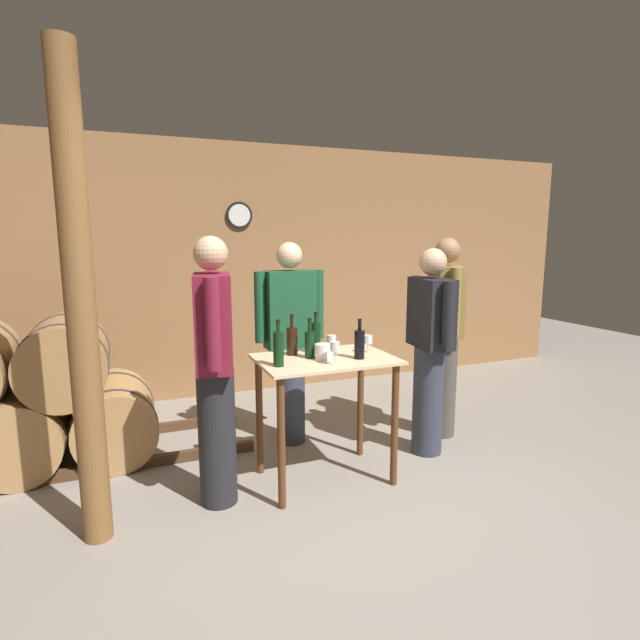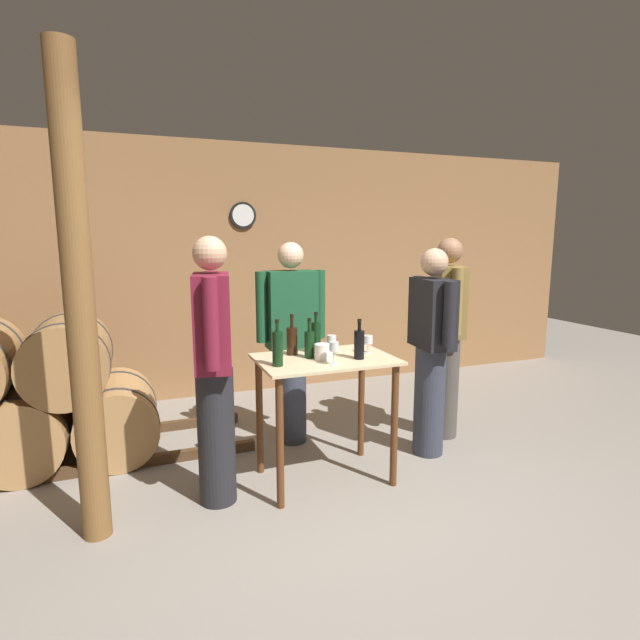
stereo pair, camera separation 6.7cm
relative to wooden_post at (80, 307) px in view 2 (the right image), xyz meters
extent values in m
plane|color=gray|center=(1.57, -0.46, -1.35)|extent=(14.00, 14.00, 0.00)
cube|color=#996B42|center=(1.57, 2.42, 0.00)|extent=(8.40, 0.05, 2.70)
cylinder|color=black|center=(1.43, 2.38, 0.59)|extent=(0.28, 0.03, 0.28)
cylinder|color=white|center=(1.43, 2.37, 0.59)|extent=(0.23, 0.01, 0.23)
cube|color=#4C331E|center=(-0.53, 0.83, -1.31)|extent=(3.32, 0.06, 0.08)
cube|color=#4C331E|center=(-0.53, 1.50, -1.31)|extent=(3.32, 0.06, 0.08)
cylinder|color=#AD7F4C|center=(-0.53, 1.17, -1.05)|extent=(0.60, 0.84, 0.60)
cylinder|color=#38383D|center=(-0.53, 0.92, -1.05)|extent=(0.62, 0.03, 0.62)
cylinder|color=#38383D|center=(-0.53, 1.42, -1.05)|extent=(0.62, 0.03, 0.62)
cylinder|color=#AD7F4C|center=(0.11, 1.17, -1.05)|extent=(0.60, 0.84, 0.60)
cylinder|color=#38383D|center=(0.11, 0.92, -1.05)|extent=(0.62, 0.03, 0.62)
cylinder|color=#38383D|center=(0.11, 1.42, -1.05)|extent=(0.62, 0.03, 0.62)
cylinder|color=#9E7242|center=(-0.21, 1.17, -0.53)|extent=(0.60, 0.84, 0.60)
cylinder|color=#38383D|center=(-0.21, 0.92, -0.53)|extent=(0.62, 0.03, 0.62)
cylinder|color=#38383D|center=(-0.21, 1.42, -0.53)|extent=(0.62, 0.03, 0.62)
cube|color=beige|center=(1.50, 0.17, -0.47)|extent=(0.94, 0.65, 0.02)
cylinder|color=#593319|center=(1.09, -0.09, -0.91)|extent=(0.05, 0.05, 0.87)
cylinder|color=#593319|center=(1.91, -0.09, -0.91)|extent=(0.05, 0.05, 0.87)
cylinder|color=#593319|center=(1.09, 0.43, -0.91)|extent=(0.05, 0.05, 0.87)
cylinder|color=#593319|center=(1.91, 0.43, -0.91)|extent=(0.05, 0.05, 0.87)
cylinder|color=brown|center=(0.00, 0.00, 0.00)|extent=(0.16, 0.16, 2.70)
cylinder|color=black|center=(1.13, 0.07, -0.34)|extent=(0.07, 0.07, 0.23)
cylinder|color=black|center=(1.13, 0.07, -0.19)|extent=(0.02, 0.02, 0.08)
cylinder|color=black|center=(1.13, 0.07, -0.16)|extent=(0.03, 0.03, 0.02)
cylinder|color=black|center=(1.31, 0.34, -0.36)|extent=(0.08, 0.08, 0.20)
cylinder|color=black|center=(1.31, 0.34, -0.21)|extent=(0.02, 0.02, 0.09)
cylinder|color=black|center=(1.31, 0.34, -0.17)|extent=(0.03, 0.03, 0.02)
cylinder|color=black|center=(1.39, 0.21, -0.36)|extent=(0.07, 0.07, 0.19)
cylinder|color=black|center=(1.39, 0.21, -0.22)|extent=(0.02, 0.02, 0.09)
cylinder|color=black|center=(1.39, 0.21, -0.19)|extent=(0.03, 0.03, 0.02)
cylinder|color=black|center=(1.49, 0.33, -0.34)|extent=(0.07, 0.07, 0.22)
cylinder|color=black|center=(1.49, 0.33, -0.20)|extent=(0.02, 0.02, 0.07)
cylinder|color=black|center=(1.49, 0.33, -0.17)|extent=(0.03, 0.03, 0.02)
cylinder|color=black|center=(1.70, 0.06, -0.36)|extent=(0.07, 0.07, 0.20)
cylinder|color=black|center=(1.70, 0.06, -0.22)|extent=(0.02, 0.02, 0.08)
cylinder|color=black|center=(1.70, 0.06, -0.19)|extent=(0.03, 0.03, 0.02)
cylinder|color=silver|center=(1.48, -0.03, -0.45)|extent=(0.06, 0.06, 0.00)
cylinder|color=silver|center=(1.48, -0.03, -0.41)|extent=(0.01, 0.01, 0.09)
cylinder|color=silver|center=(1.48, -0.03, -0.33)|extent=(0.06, 0.06, 0.06)
cylinder|color=silver|center=(1.58, 0.25, -0.45)|extent=(0.06, 0.06, 0.00)
cylinder|color=silver|center=(1.58, 0.25, -0.42)|extent=(0.01, 0.01, 0.07)
cylinder|color=silver|center=(1.58, 0.25, -0.35)|extent=(0.07, 0.07, 0.06)
cylinder|color=silver|center=(1.84, 0.20, -0.45)|extent=(0.06, 0.06, 0.00)
cylinder|color=silver|center=(1.84, 0.20, -0.42)|extent=(0.01, 0.01, 0.06)
cylinder|color=silver|center=(1.84, 0.20, -0.36)|extent=(0.07, 0.07, 0.06)
cylinder|color=white|center=(1.46, 0.12, -0.40)|extent=(0.11, 0.11, 0.11)
cylinder|color=#4C4742|center=(2.75, 0.54, -0.90)|extent=(0.24, 0.24, 0.89)
cube|color=olive|center=(2.75, 0.54, -0.16)|extent=(0.34, 0.45, 0.59)
sphere|color=#9E7051|center=(2.75, 0.54, 0.26)|extent=(0.21, 0.21, 0.21)
cylinder|color=olive|center=(2.84, 0.77, -0.13)|extent=(0.09, 0.09, 0.53)
cylinder|color=olive|center=(2.67, 0.30, -0.13)|extent=(0.09, 0.09, 0.53)
cylinder|color=#333847|center=(2.43, 0.28, -0.91)|extent=(0.24, 0.24, 0.87)
cube|color=black|center=(2.43, 0.28, -0.21)|extent=(0.25, 0.42, 0.54)
sphere|color=tan|center=(2.43, 0.28, 0.18)|extent=(0.21, 0.21, 0.21)
cylinder|color=black|center=(2.45, 0.52, -0.18)|extent=(0.09, 0.09, 0.48)
cylinder|color=black|center=(2.41, 0.03, -0.18)|extent=(0.09, 0.09, 0.48)
cylinder|color=#333847|center=(1.48, 0.89, -0.94)|extent=(0.24, 0.24, 0.82)
cube|color=#194C2D|center=(1.48, 0.89, -0.22)|extent=(0.40, 0.22, 0.63)
sphere|color=beige|center=(1.48, 0.89, 0.23)|extent=(0.21, 0.21, 0.21)
cylinder|color=#194C2D|center=(1.73, 0.89, -0.18)|extent=(0.09, 0.09, 0.57)
cylinder|color=#194C2D|center=(1.23, 0.89, -0.18)|extent=(0.09, 0.09, 0.57)
cylinder|color=#232328|center=(0.73, 0.13, -0.90)|extent=(0.24, 0.24, 0.90)
cube|color=maroon|center=(0.73, 0.13, -0.15)|extent=(0.29, 0.43, 0.60)
sphere|color=tan|center=(0.73, 0.13, 0.28)|extent=(0.21, 0.21, 0.21)
cylinder|color=maroon|center=(0.68, -0.11, -0.12)|extent=(0.09, 0.09, 0.54)
cylinder|color=maroon|center=(0.77, 0.38, -0.12)|extent=(0.09, 0.09, 0.54)
camera|label=1|loc=(0.20, -2.94, 0.38)|focal=28.00mm
camera|label=2|loc=(0.26, -2.96, 0.38)|focal=28.00mm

